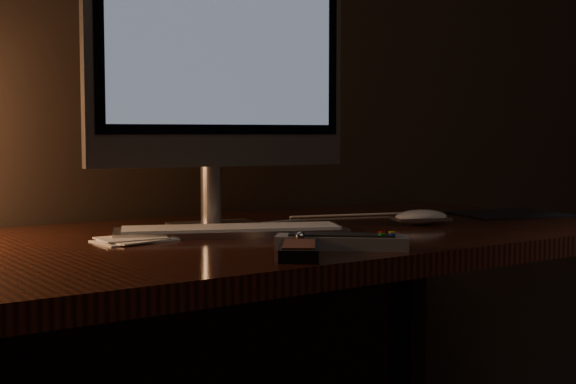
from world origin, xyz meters
TOP-DOWN VIEW (x-y plane):
  - desk at (0.00, 1.93)m, footprint 1.60×0.75m
  - monitor at (0.01, 1.97)m, footprint 0.55×0.18m
  - keyboard at (-0.03, 1.87)m, footprint 0.46×0.29m
  - mousepad at (0.72, 1.83)m, footprint 0.30×0.27m
  - mouse at (0.40, 1.78)m, footprint 0.13×0.10m
  - media_remote at (-0.07, 1.58)m, footprint 0.15×0.17m
  - tv_remote at (0.03, 1.60)m, footprint 0.21×0.19m
  - papers at (-0.22, 1.89)m, footprint 0.14×0.10m
  - cable at (0.22, 1.97)m, footprint 0.66×0.11m

SIDE VIEW (x-z plane):
  - desk at x=0.00m, z-range 0.25..1.00m
  - mousepad at x=0.72m, z-range 0.75..0.75m
  - cable at x=0.22m, z-range 0.75..0.76m
  - papers at x=-0.22m, z-range 0.75..0.76m
  - keyboard at x=-0.03m, z-range 0.75..0.77m
  - mouse at x=0.40m, z-range 0.75..0.77m
  - media_remote at x=-0.07m, z-range 0.75..0.78m
  - tv_remote at x=0.03m, z-range 0.75..0.78m
  - monitor at x=0.01m, z-range 0.80..1.38m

